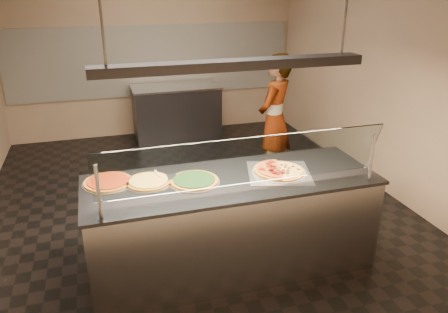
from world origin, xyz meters
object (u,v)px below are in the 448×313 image
object	(u,v)px
half_pizza_pepperoni	(268,171)
pizza_spatula	(163,175)
serving_counter	(231,223)
pizza_spinach	(194,180)
half_pizza_sausage	(290,169)
heat_lamp_housing	(233,65)
pizza_cheese	(148,181)
prep_table	(177,112)
worker	(274,120)
perforated_tray	(279,172)
sneeze_guard	(245,162)
pizza_tomato	(108,182)

from	to	relation	value
half_pizza_pepperoni	pizza_spatula	size ratio (longest dim) A/B	2.21
serving_counter	pizza_spinach	size ratio (longest dim) A/B	5.81
half_pizza_sausage	heat_lamp_housing	bearing A→B (deg)	178.48
pizza_cheese	prep_table	bearing A→B (deg)	75.55
pizza_cheese	heat_lamp_housing	size ratio (longest dim) A/B	0.18
worker	half_pizza_sausage	bearing A→B (deg)	27.09
pizza_spinach	pizza_spatula	size ratio (longest dim) A/B	1.96
pizza_cheese	prep_table	size ratio (longest dim) A/B	0.29
pizza_spinach	pizza_cheese	bearing A→B (deg)	165.26
serving_counter	worker	xyz separation A→B (m)	(1.14, 1.71, 0.41)
perforated_tray	half_pizza_pepperoni	size ratio (longest dim) A/B	1.36
half_pizza_sausage	heat_lamp_housing	distance (m)	1.14
serving_counter	perforated_tray	xyz separation A→B (m)	(0.45, -0.02, 0.47)
perforated_tray	half_pizza_sausage	bearing A→B (deg)	0.10
pizza_spinach	pizza_spatula	world-z (taller)	pizza_spatula
serving_counter	worker	size ratio (longest dim) A/B	1.52
prep_table	heat_lamp_housing	xyz separation A→B (m)	(-0.22, -3.83, 1.48)
serving_counter	half_pizza_pepperoni	distance (m)	0.60
serving_counter	pizza_spatula	xyz separation A→B (m)	(-0.60, 0.19, 0.49)
sneeze_guard	worker	size ratio (longest dim) A/B	1.38
half_pizza_pepperoni	pizza_tomato	distance (m)	1.44
pizza_spinach	pizza_tomato	xyz separation A→B (m)	(-0.73, 0.20, -0.00)
perforated_tray	pizza_tomato	size ratio (longest dim) A/B	1.56
half_pizza_pepperoni	pizza_spatula	distance (m)	0.96
perforated_tray	pizza_spatula	xyz separation A→B (m)	(-1.05, 0.21, 0.02)
pizza_cheese	pizza_tomato	world-z (taller)	same
half_pizza_pepperoni	prep_table	xyz separation A→B (m)	(-0.12, 3.84, -0.50)
heat_lamp_housing	serving_counter	bearing A→B (deg)	0.00
perforated_tray	pizza_tomato	bearing A→B (deg)	171.22
sneeze_guard	heat_lamp_housing	bearing A→B (deg)	90.00
sneeze_guard	pizza_cheese	xyz separation A→B (m)	(-0.73, 0.47, -0.28)
serving_counter	pizza_spinach	world-z (taller)	pizza_spinach
pizza_tomato	prep_table	bearing A→B (deg)	70.24
serving_counter	half_pizza_pepperoni	world-z (taller)	half_pizza_pepperoni
half_pizza_pepperoni	pizza_tomato	world-z (taller)	half_pizza_pepperoni
perforated_tray	half_pizza_pepperoni	bearing A→B (deg)	179.79
half_pizza_pepperoni	pizza_cheese	size ratio (longest dim) A/B	1.22
worker	heat_lamp_housing	distance (m)	2.32
pizza_spinach	worker	size ratio (longest dim) A/B	0.26
sneeze_guard	pizza_spatula	size ratio (longest dim) A/B	10.37
pizza_cheese	worker	xyz separation A→B (m)	(1.88, 1.59, -0.07)
half_pizza_sausage	pizza_spatula	world-z (taller)	half_pizza_sausage
pizza_spatula	heat_lamp_housing	size ratio (longest dim) A/B	0.10
half_pizza_pepperoni	half_pizza_sausage	size ratio (longest dim) A/B	1.00
perforated_tray	heat_lamp_housing	distance (m)	1.11
pizza_spinach	heat_lamp_housing	bearing A→B (deg)	-4.11
serving_counter	pizza_tomato	world-z (taller)	pizza_tomato
perforated_tray	half_pizza_sausage	distance (m)	0.11
pizza_tomato	serving_counter	bearing A→B (deg)	-11.61
sneeze_guard	heat_lamp_housing	size ratio (longest dim) A/B	1.05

